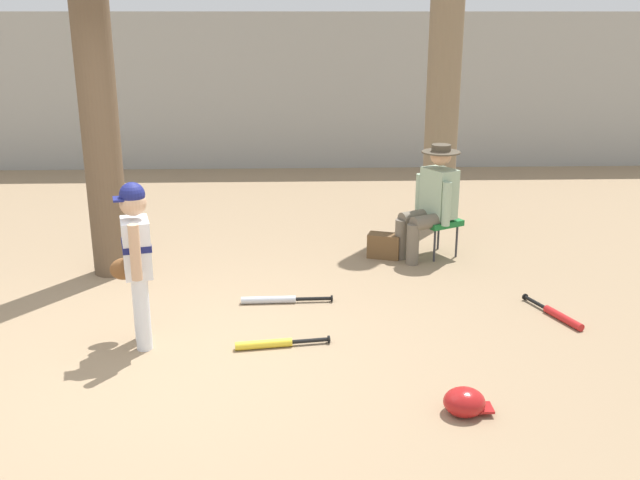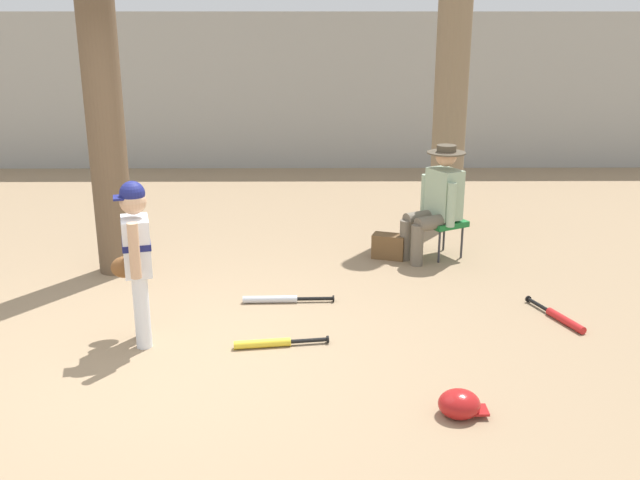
% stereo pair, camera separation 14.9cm
% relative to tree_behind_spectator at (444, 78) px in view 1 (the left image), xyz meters
% --- Properties ---
extents(ground_plane, '(60.00, 60.00, 0.00)m').
position_rel_tree_behind_spectator_xyz_m(ground_plane, '(-2.69, -3.80, -1.75)').
color(ground_plane, '#937A5B').
extents(concrete_back_wall, '(18.00, 0.36, 2.52)m').
position_rel_tree_behind_spectator_xyz_m(concrete_back_wall, '(-2.69, 3.41, -0.49)').
color(concrete_back_wall, '#9E9E99').
rests_on(concrete_back_wall, ground).
extents(tree_behind_spectator, '(0.68, 0.68, 4.21)m').
position_rel_tree_behind_spectator_xyz_m(tree_behind_spectator, '(0.00, 0.00, 0.00)').
color(tree_behind_spectator, '#7F6B51').
rests_on(tree_behind_spectator, ground).
extents(young_ballplayer, '(0.42, 0.57, 1.31)m').
position_rel_tree_behind_spectator_xyz_m(young_ballplayer, '(-3.00, -3.45, -1.01)').
color(young_ballplayer, white).
rests_on(young_ballplayer, ground).
extents(folding_stool, '(0.54, 0.54, 0.41)m').
position_rel_tree_behind_spectator_xyz_m(folding_stool, '(-0.27, -1.37, -1.39)').
color(folding_stool, '#196B2D').
rests_on(folding_stool, ground).
extents(seated_spectator, '(0.66, 0.56, 1.20)m').
position_rel_tree_behind_spectator_xyz_m(seated_spectator, '(-0.36, -1.42, -1.11)').
color(seated_spectator, '#6B6051').
rests_on(seated_spectator, ground).
extents(handbag_beside_stool, '(0.38, 0.28, 0.26)m').
position_rel_tree_behind_spectator_xyz_m(handbag_beside_stool, '(-0.84, -1.43, -1.62)').
color(handbag_beside_stool, brown).
rests_on(handbag_beside_stool, ground).
extents(bat_yellow_trainer, '(0.75, 0.17, 0.07)m').
position_rel_tree_behind_spectator_xyz_m(bat_yellow_trainer, '(-1.98, -3.56, -1.72)').
color(bat_yellow_trainer, yellow).
rests_on(bat_yellow_trainer, ground).
extents(bat_red_barrel, '(0.31, 0.71, 0.07)m').
position_rel_tree_behind_spectator_xyz_m(bat_red_barrel, '(0.45, -3.09, -1.72)').
color(bat_red_barrel, red).
rests_on(bat_red_barrel, ground).
extents(bat_aluminum_silver, '(0.83, 0.08, 0.07)m').
position_rel_tree_behind_spectator_xyz_m(bat_aluminum_silver, '(-1.97, -2.66, -1.72)').
color(bat_aluminum_silver, '#B7BCC6').
rests_on(bat_aluminum_silver, ground).
extents(batting_helmet_red, '(0.32, 0.25, 0.19)m').
position_rel_tree_behind_spectator_xyz_m(batting_helmet_red, '(-0.70, -4.56, -1.67)').
color(batting_helmet_red, '#A81919').
rests_on(batting_helmet_red, ground).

